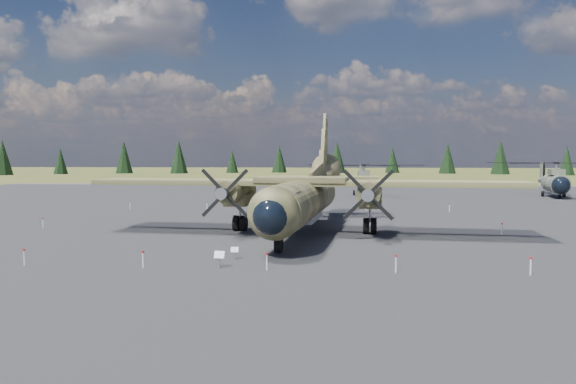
{
  "coord_description": "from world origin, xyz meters",
  "views": [
    {
      "loc": [
        5.43,
        -39.42,
        5.33
      ],
      "look_at": [
        1.55,
        2.0,
        2.75
      ],
      "focal_mm": 35.0,
      "sensor_mm": 36.0,
      "label": 1
    }
  ],
  "objects": [
    {
      "name": "transport_plane",
      "position": [
        2.91,
        0.53,
        2.85
      ],
      "size": [
        30.16,
        27.32,
        9.93
      ],
      "rotation": [
        0.0,
        0.0,
        -0.09
      ],
      "color": "#363D21",
      "rests_on": "ground"
    },
    {
      "name": "barrier_fence",
      "position": [
        -0.46,
        -0.08,
        0.51
      ],
      "size": [
        33.12,
        29.62,
        0.85
      ],
      "color": "white",
      "rests_on": "ground"
    },
    {
      "name": "info_placard_left",
      "position": [
        -0.37,
        -13.0,
        0.54
      ],
      "size": [
        0.54,
        0.28,
        0.81
      ],
      "rotation": [
        0.0,
        0.0,
        -0.12
      ],
      "color": "gray",
      "rests_on": "ground"
    },
    {
      "name": "info_placard_right",
      "position": [
        -0.07,
        -10.71,
        0.43
      ],
      "size": [
        0.42,
        0.19,
        0.65
      ],
      "rotation": [
        0.0,
        0.0,
        0.03
      ],
      "color": "gray",
      "rests_on": "ground"
    },
    {
      "name": "ground",
      "position": [
        0.0,
        0.0,
        0.0
      ],
      "size": [
        500.0,
        500.0,
        0.0
      ],
      "primitive_type": "plane",
      "color": "brown",
      "rests_on": "ground"
    },
    {
      "name": "helicopter_mid",
      "position": [
        33.87,
        37.96,
        3.34
      ],
      "size": [
        21.39,
        23.06,
        4.71
      ],
      "rotation": [
        0.0,
        0.0,
        -0.17
      ],
      "color": "slate",
      "rests_on": "ground"
    },
    {
      "name": "apron",
      "position": [
        0.0,
        10.0,
        0.0
      ],
      "size": [
        120.0,
        120.0,
        0.04
      ],
      "primitive_type": "cube",
      "color": "#555559",
      "rests_on": "ground"
    },
    {
      "name": "helicopter_near",
      "position": [
        8.58,
        38.63,
        3.1
      ],
      "size": [
        17.24,
        20.31,
        4.36
      ],
      "rotation": [
        0.0,
        0.0,
        0.0
      ],
      "color": "slate",
      "rests_on": "ground"
    },
    {
      "name": "treeline",
      "position": [
        -6.07,
        3.92,
        4.91
      ],
      "size": [
        324.52,
        324.58,
        10.99
      ],
      "color": "black",
      "rests_on": "ground"
    }
  ]
}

